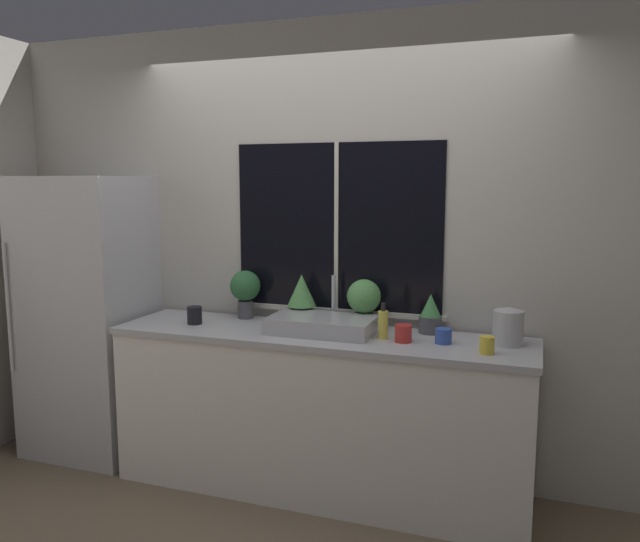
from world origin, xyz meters
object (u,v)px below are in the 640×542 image
at_px(potted_plant_center_left, 302,296).
at_px(potted_plant_far_right, 430,315).
at_px(potted_plant_far_left, 245,289).
at_px(kettle, 508,326).
at_px(mug_black, 195,315).
at_px(potted_plant_center_right, 364,299).
at_px(soap_bottle, 383,324).
at_px(refrigerator, 90,316).
at_px(mug_red, 403,333).
at_px(sink, 322,324).
at_px(mug_yellow, 487,345).
at_px(mug_blue, 443,336).

height_order(potted_plant_center_left, potted_plant_far_right, potted_plant_center_left).
distance_m(potted_plant_far_left, kettle, 1.57).
bearing_deg(mug_black, potted_plant_center_right, 14.10).
distance_m(soap_bottle, kettle, 0.65).
relative_size(refrigerator, mug_red, 19.53).
relative_size(refrigerator, kettle, 9.01).
bearing_deg(potted_plant_far_left, potted_plant_far_right, 0.00).
bearing_deg(mug_black, sink, 3.84).
height_order(soap_bottle, mug_red, soap_bottle).
xyz_separation_m(potted_plant_center_left, potted_plant_far_right, (0.77, -0.00, -0.06)).
bearing_deg(potted_plant_far_left, kettle, -4.25).
bearing_deg(potted_plant_center_right, refrigerator, -174.85).
distance_m(soap_bottle, mug_black, 1.14).
xyz_separation_m(soap_bottle, mug_yellow, (0.55, -0.12, -0.04)).
relative_size(sink, mug_red, 6.35).
bearing_deg(mug_black, soap_bottle, 1.71).
xyz_separation_m(refrigerator, soap_bottle, (1.97, -0.05, 0.11)).
bearing_deg(potted_plant_far_left, potted_plant_center_left, 0.00).
xyz_separation_m(refrigerator, mug_black, (0.83, -0.08, 0.08)).
relative_size(potted_plant_far_left, potted_plant_far_right, 1.35).
xyz_separation_m(potted_plant_far_left, mug_black, (-0.22, -0.24, -0.13)).
bearing_deg(mug_red, mug_yellow, -11.18).
relative_size(potted_plant_far_left, mug_yellow, 3.44).
xyz_separation_m(soap_bottle, kettle, (0.64, 0.09, 0.02)).
xyz_separation_m(sink, kettle, (0.99, 0.08, 0.05)).
bearing_deg(potted_plant_center_left, kettle, -5.57).
distance_m(sink, potted_plant_far_right, 0.60).
xyz_separation_m(refrigerator, mug_red, (2.08, -0.08, 0.07)).
height_order(refrigerator, mug_yellow, refrigerator).
bearing_deg(kettle, mug_red, -166.06).
relative_size(potted_plant_far_right, mug_black, 2.11).
height_order(mug_red, kettle, kettle).
relative_size(refrigerator, mug_yellow, 20.81).
height_order(potted_plant_far_right, mug_yellow, potted_plant_far_right).
bearing_deg(sink, mug_black, -176.16).
distance_m(potted_plant_center_right, mug_yellow, 0.80).
xyz_separation_m(mug_yellow, mug_red, (-0.43, 0.09, 0.00)).
bearing_deg(sink, potted_plant_far_right, 18.55).
bearing_deg(mug_red, kettle, 13.94).
height_order(mug_yellow, mug_red, mug_red).
xyz_separation_m(mug_black, mug_blue, (1.46, 0.04, -0.01)).
bearing_deg(potted_plant_far_left, mug_red, -13.26).
height_order(sink, soap_bottle, sink).
distance_m(refrigerator, potted_plant_far_right, 2.19).
relative_size(potted_plant_far_left, mug_blue, 3.46).
bearing_deg(mug_black, potted_plant_center_left, 22.56).
bearing_deg(sink, refrigerator, 178.98).
relative_size(mug_blue, kettle, 0.43).
height_order(mug_black, mug_red, mug_black).
bearing_deg(mug_black, mug_red, -0.06).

